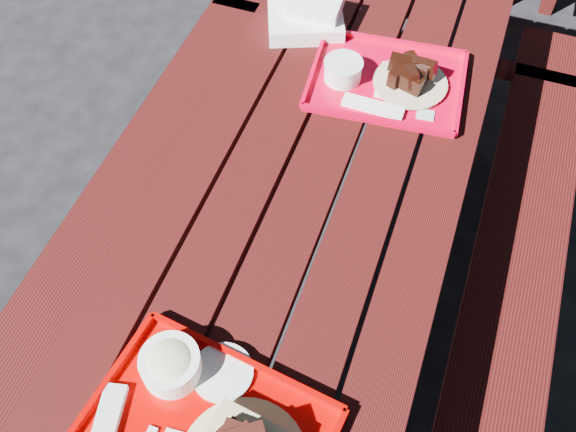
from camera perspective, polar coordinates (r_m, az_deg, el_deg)
name	(u,v)px	position (r m, az deg, el deg)	size (l,w,h in m)	color
ground	(303,318)	(2.23, 1.32, -9.04)	(60.00, 60.00, 0.00)	black
picnic_table_near	(307,228)	(1.74, 1.67, -1.04)	(1.41, 2.40, 0.75)	#3B0D0B
near_tray	(206,426)	(1.29, -7.30, -18.02)	(0.50, 0.41, 0.15)	#B40100
far_tray	(384,80)	(1.82, 8.52, 11.89)	(0.45, 0.36, 0.07)	red
white_cloth	(308,18)	(1.98, 1.83, 17.21)	(0.26, 0.23, 0.09)	white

